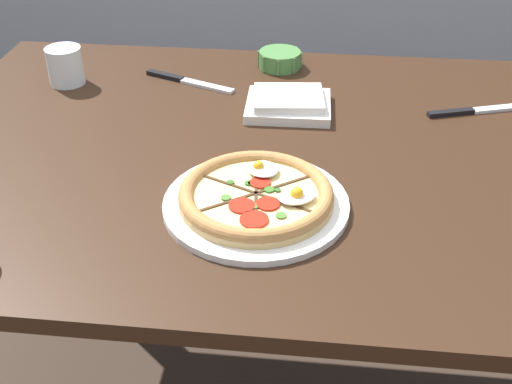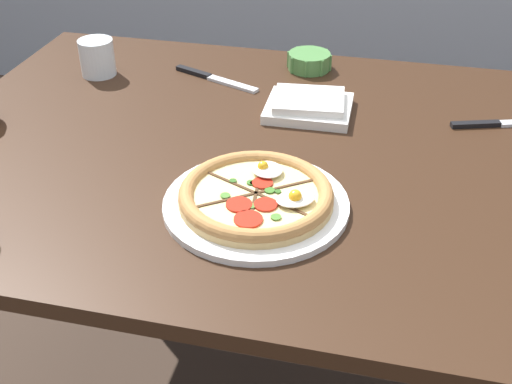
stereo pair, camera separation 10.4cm
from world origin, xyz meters
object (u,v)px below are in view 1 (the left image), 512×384
at_px(napkin_folded, 288,103).
at_px(water_glass, 66,68).
at_px(knife_main, 480,110).
at_px(dining_table, 300,185).
at_px(ramekin_bowl, 280,59).
at_px(knife_spare, 188,81).
at_px(pizza, 256,198).

xyz_separation_m(napkin_folded, water_glass, (-0.51, 0.08, 0.02)).
xyz_separation_m(napkin_folded, knife_main, (0.40, 0.04, -0.01)).
height_order(dining_table, knife_main, knife_main).
height_order(ramekin_bowl, knife_spare, ramekin_bowl).
height_order(dining_table, knife_spare, knife_spare).
bearing_deg(knife_main, napkin_folded, 167.36).
relative_size(knife_spare, water_glass, 2.61).
height_order(dining_table, ramekin_bowl, ramekin_bowl).
relative_size(pizza, water_glass, 3.66).
height_order(knife_main, water_glass, water_glass).
bearing_deg(dining_table, napkin_folded, 103.15).
distance_m(dining_table, knife_main, 0.42).
bearing_deg(dining_table, knife_main, 28.23).
distance_m(ramekin_bowl, napkin_folded, 0.23).
height_order(napkin_folded, knife_spare, napkin_folded).
relative_size(ramekin_bowl, knife_main, 0.46).
height_order(pizza, napkin_folded, pizza).
height_order(pizza, knife_spare, pizza).
bearing_deg(knife_spare, napkin_folded, -3.81).
relative_size(ramekin_bowl, knife_spare, 0.49).
relative_size(dining_table, ramekin_bowl, 14.26).
distance_m(pizza, ramekin_bowl, 0.58).
height_order(knife_main, knife_spare, same).
relative_size(dining_table, knife_main, 6.54).
bearing_deg(pizza, knife_spare, 113.83).
xyz_separation_m(pizza, water_glass, (-0.48, 0.44, 0.02)).
height_order(pizza, knife_main, pizza).
distance_m(ramekin_bowl, water_glass, 0.49).
height_order(ramekin_bowl, water_glass, water_glass).
relative_size(ramekin_bowl, napkin_folded, 0.60).
xyz_separation_m(pizza, ramekin_bowl, (-0.01, 0.58, 0.00)).
bearing_deg(napkin_folded, ramekin_bowl, 98.90).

